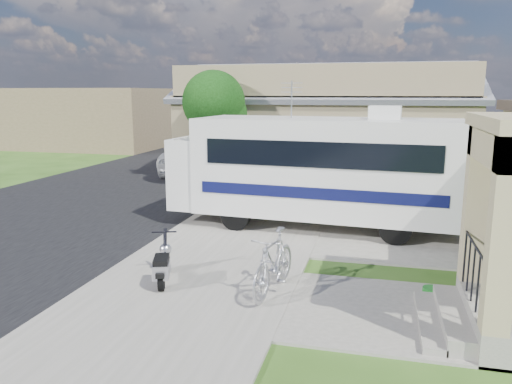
% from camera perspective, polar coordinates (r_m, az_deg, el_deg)
% --- Properties ---
extents(ground, '(120.00, 120.00, 0.00)m').
position_cam_1_polar(ground, '(10.29, -0.71, -9.93)').
color(ground, '#274813').
extents(street_slab, '(9.00, 80.00, 0.02)m').
position_cam_1_polar(street_slab, '(22.01, -13.02, 1.29)').
color(street_slab, black).
rests_on(street_slab, ground).
extents(sidewalk_slab, '(4.00, 80.00, 0.06)m').
position_cam_1_polar(sidewalk_slab, '(19.92, 3.87, 0.58)').
color(sidewalk_slab, slate).
rests_on(sidewalk_slab, ground).
extents(driveway_slab, '(7.00, 6.00, 0.05)m').
position_cam_1_polar(driveway_slab, '(14.29, 9.80, -3.88)').
color(driveway_slab, slate).
rests_on(driveway_slab, ground).
extents(walk_slab, '(4.00, 3.00, 0.05)m').
position_cam_1_polar(walk_slab, '(9.08, 16.71, -13.26)').
color(walk_slab, slate).
rests_on(walk_slab, ground).
extents(warehouse, '(12.50, 8.40, 5.04)m').
position_cam_1_polar(warehouse, '(23.43, 8.12, 6.93)').
color(warehouse, '#867553').
rests_on(warehouse, ground).
extents(distant_bldg_far, '(10.00, 8.00, 4.00)m').
position_cam_1_polar(distant_bldg_far, '(36.87, -17.93, 8.07)').
color(distant_bldg_far, brown).
rests_on(distant_bldg_far, ground).
extents(distant_bldg_near, '(8.00, 7.00, 3.20)m').
position_cam_1_polar(distant_bldg_near, '(46.71, -7.93, 8.58)').
color(distant_bldg_near, '#867553').
rests_on(distant_bldg_near, ground).
extents(street_tree_a, '(2.44, 2.40, 4.58)m').
position_cam_1_polar(street_tree_a, '(19.34, -4.52, 9.85)').
color(street_tree_a, '#2F1E15').
rests_on(street_tree_a, ground).
extents(street_tree_b, '(2.44, 2.40, 4.73)m').
position_cam_1_polar(street_tree_b, '(28.99, 1.89, 10.63)').
color(street_tree_b, '#2F1E15').
rests_on(street_tree_b, ground).
extents(street_tree_c, '(2.44, 2.40, 4.42)m').
position_cam_1_polar(street_tree_c, '(37.83, 4.83, 10.32)').
color(street_tree_c, '#2F1E15').
rests_on(street_tree_c, ground).
extents(motorhome, '(7.93, 2.98, 3.99)m').
position_cam_1_polar(motorhome, '(13.82, 6.80, 2.84)').
color(motorhome, silver).
rests_on(motorhome, ground).
extents(scooter, '(0.72, 1.38, 0.94)m').
position_cam_1_polar(scooter, '(9.98, -10.59, -8.20)').
color(scooter, black).
rests_on(scooter, ground).
extents(bicycle, '(0.84, 2.01, 1.17)m').
position_cam_1_polar(bicycle, '(9.34, 2.03, -8.36)').
color(bicycle, '#A9A8B0').
rests_on(bicycle, ground).
extents(pickup_truck, '(2.91, 5.63, 1.52)m').
position_cam_1_polar(pickup_truck, '(23.70, -6.41, 4.04)').
color(pickup_truck, silver).
rests_on(pickup_truck, ground).
extents(van, '(3.36, 6.56, 1.82)m').
position_cam_1_polar(van, '(30.39, -3.32, 5.96)').
color(van, silver).
rests_on(van, ground).
extents(garden_hose, '(0.35, 0.35, 0.16)m').
position_cam_1_polar(garden_hose, '(9.97, 19.46, -10.84)').
color(garden_hose, '#156C1C').
rests_on(garden_hose, ground).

